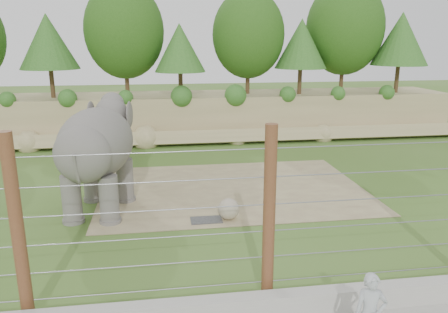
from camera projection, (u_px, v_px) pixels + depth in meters
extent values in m
plane|color=#406620|center=(233.00, 221.00, 13.97)|extent=(90.00, 90.00, 0.00)
cube|color=#978A5C|center=(197.00, 115.00, 26.07)|extent=(30.00, 4.00, 2.50)
cube|color=#978A5C|center=(201.00, 138.00, 24.10)|extent=(30.00, 1.37, 1.07)
cylinder|color=#3F2B19|center=(52.00, 83.00, 23.94)|extent=(0.24, 0.24, 1.58)
sphere|color=#1C4311|center=(48.00, 43.00, 23.38)|extent=(3.60, 3.60, 3.60)
cylinder|color=#3F2B19|center=(127.00, 78.00, 24.93)|extent=(0.24, 0.24, 1.92)
sphere|color=#1C4311|center=(124.00, 31.00, 24.25)|extent=(4.40, 4.40, 4.40)
cylinder|color=#3F2B19|center=(181.00, 84.00, 24.27)|extent=(0.24, 0.24, 1.40)
sphere|color=#1C4311|center=(180.00, 49.00, 23.78)|extent=(3.20, 3.20, 3.20)
cylinder|color=#3F2B19|center=(248.00, 78.00, 25.74)|extent=(0.24, 0.24, 1.82)
sphere|color=#1C4311|center=(248.00, 35.00, 25.09)|extent=(4.16, 4.16, 4.16)
cylinder|color=#3F2B19|center=(300.00, 81.00, 25.63)|extent=(0.24, 0.24, 1.50)
sphere|color=#1C4311|center=(301.00, 45.00, 25.09)|extent=(3.44, 3.44, 3.44)
cylinder|color=#3F2B19|center=(342.00, 75.00, 26.93)|extent=(0.24, 0.24, 2.03)
sphere|color=#1C4311|center=(345.00, 28.00, 26.22)|extent=(4.64, 4.64, 4.64)
cylinder|color=#3F2B19|center=(397.00, 79.00, 26.26)|extent=(0.24, 0.24, 1.64)
sphere|color=#1C4311|center=(401.00, 40.00, 25.68)|extent=(3.76, 3.76, 3.76)
cube|color=#8D7959|center=(233.00, 189.00, 16.91)|extent=(10.00, 7.00, 0.02)
cube|color=#262628|center=(206.00, 220.00, 13.94)|extent=(1.00, 0.60, 0.03)
sphere|color=gray|center=(229.00, 209.00, 13.97)|extent=(0.69, 0.69, 0.69)
cube|color=#A3A197|center=(273.00, 305.00, 9.13)|extent=(26.00, 0.35, 0.50)
cylinder|color=#59271A|center=(18.00, 232.00, 8.45)|extent=(0.26, 0.26, 4.00)
cylinder|color=#59271A|center=(269.00, 218.00, 9.15)|extent=(0.26, 0.26, 4.00)
cylinder|color=gray|center=(267.00, 281.00, 9.54)|extent=(20.00, 0.02, 0.02)
cylinder|color=gray|center=(268.00, 256.00, 9.39)|extent=(20.00, 0.02, 0.02)
cylinder|color=gray|center=(269.00, 231.00, 9.23)|extent=(20.00, 0.02, 0.02)
cylinder|color=gray|center=(269.00, 204.00, 9.07)|extent=(20.00, 0.02, 0.02)
cylinder|color=gray|center=(270.00, 177.00, 8.92)|extent=(20.00, 0.02, 0.02)
cylinder|color=gray|center=(271.00, 148.00, 8.76)|extent=(20.00, 0.02, 0.02)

